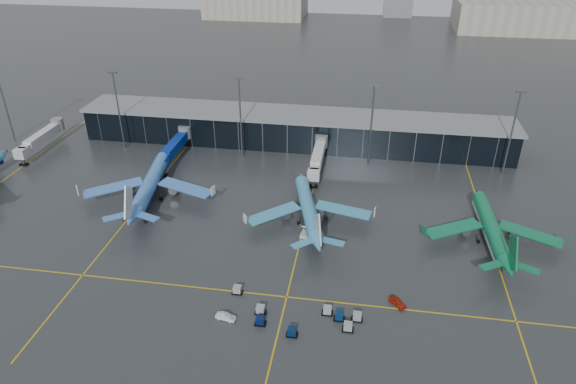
# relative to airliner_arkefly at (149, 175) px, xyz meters

# --- Properties ---
(ground) EXTENTS (600.00, 600.00, 0.00)m
(ground) POSITION_rel_airliner_arkefly_xyz_m (33.28, -20.21, -6.52)
(ground) COLOR #282B2D
(ground) RESTS_ON ground
(terminal_pier) EXTENTS (142.00, 17.00, 10.70)m
(terminal_pier) POSITION_rel_airliner_arkefly_xyz_m (33.28, 41.79, -1.10)
(terminal_pier) COLOR black
(terminal_pier) RESTS_ON ground
(jet_bridges) EXTENTS (94.00, 27.50, 7.20)m
(jet_bridges) POSITION_rel_airliner_arkefly_xyz_m (-1.72, 22.78, -1.97)
(jet_bridges) COLOR #595B60
(jet_bridges) RESTS_ON ground
(flood_masts) EXTENTS (203.00, 0.50, 25.50)m
(flood_masts) POSITION_rel_airliner_arkefly_xyz_m (38.28, 29.79, 7.29)
(flood_masts) COLOR #595B60
(flood_masts) RESTS_ON ground
(distant_hangars) EXTENTS (260.00, 71.00, 22.00)m
(distant_hangars) POSITION_rel_airliner_arkefly_xyz_m (83.22, 249.87, 2.27)
(distant_hangars) COLOR #B2AD99
(distant_hangars) RESTS_ON ground
(taxi_lines) EXTENTS (220.00, 120.00, 0.02)m
(taxi_lines) POSITION_rel_airliner_arkefly_xyz_m (43.28, -9.60, -6.51)
(taxi_lines) COLOR gold
(taxi_lines) RESTS_ON ground
(airliner_arkefly) EXTENTS (43.42, 47.74, 13.05)m
(airliner_arkefly) POSITION_rel_airliner_arkefly_xyz_m (0.00, 0.00, 0.00)
(airliner_arkefly) COLOR #3F78D0
(airliner_arkefly) RESTS_ON ground
(airliner_klm_near) EXTENTS (41.90, 45.22, 11.69)m
(airliner_klm_near) POSITION_rel_airliner_arkefly_xyz_m (43.83, -5.15, -0.68)
(airliner_klm_near) COLOR #3991BD
(airliner_klm_near) RESTS_ON ground
(airliner_aer_lingus) EXTENTS (34.65, 39.15, 11.71)m
(airliner_aer_lingus) POSITION_rel_airliner_arkefly_xyz_m (87.78, -6.99, -0.67)
(airliner_aer_lingus) COLOR #0D6E43
(airliner_aer_lingus) RESTS_ON ground
(baggage_carts) EXTENTS (27.00, 11.56, 1.70)m
(baggage_carts) POSITION_rel_airliner_arkefly_xyz_m (47.22, -40.85, -5.77)
(baggage_carts) COLOR black
(baggage_carts) RESTS_ON ground
(mobile_airstair) EXTENTS (2.56, 3.44, 3.45)m
(mobile_airstair) POSITION_rel_airliner_arkefly_xyz_m (44.26, -12.31, -5.76)
(mobile_airstair) COLOR silver
(mobile_airstair) RESTS_ON ground
(service_van_red) EXTENTS (3.93, 4.11, 1.38)m
(service_van_red) POSITION_rel_airliner_arkefly_xyz_m (65.63, -34.01, -5.83)
(service_van_red) COLOR #A61E0C
(service_van_red) RESTS_ON ground
(service_van_white) EXTENTS (4.12, 2.02, 1.30)m
(service_van_white) POSITION_rel_airliner_arkefly_xyz_m (32.64, -43.49, -5.87)
(service_van_white) COLOR silver
(service_van_white) RESTS_ON ground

